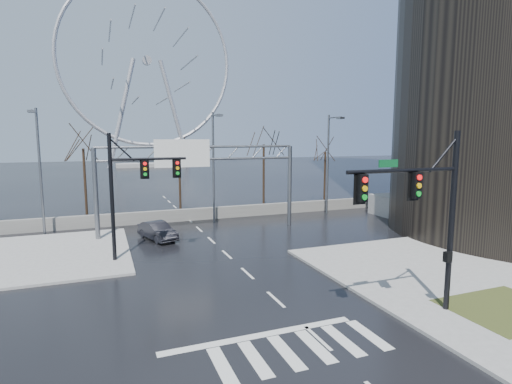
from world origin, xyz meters
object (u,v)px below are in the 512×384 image
ferris_wheel (147,68)px  car (157,231)px  signal_mast_far (131,185)px  signal_mast_near (429,206)px  sign_gantry (196,169)px

ferris_wheel → car: ferris_wheel is taller
car → signal_mast_far: bearing=-133.5°
signal_mast_far → signal_mast_near: bearing=-49.7°
signal_mast_far → sign_gantry: bearing=47.5°
sign_gantry → ferris_wheel: size_ratio=0.32×
signal_mast_near → car: size_ratio=1.94×
ferris_wheel → car: (-8.76, -81.30, -25.45)m
signal_mast_near → signal_mast_far: (-11.01, 13.00, -0.04)m
signal_mast_near → sign_gantry: bearing=106.2°
signal_mast_far → ferris_wheel: size_ratio=0.16×
signal_mast_far → ferris_wheel: (10.87, 86.04, 21.30)m
signal_mast_near → sign_gantry: 19.79m
signal_mast_far → car: 6.64m
ferris_wheel → car: 85.64m
signal_mast_near → signal_mast_far: bearing=130.3°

